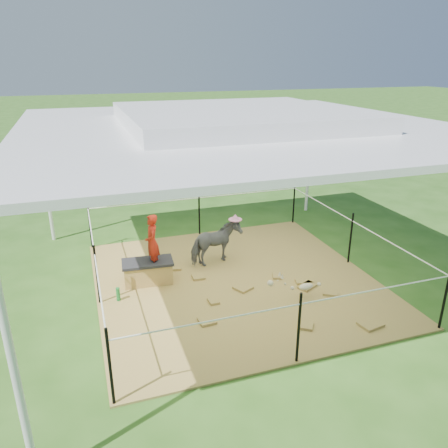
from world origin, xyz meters
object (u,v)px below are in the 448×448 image
object	(u,v)px
green_bottle	(118,294)
picnic_table_far	(277,145)
straw_bale	(148,273)
trash_barrel	(271,165)
pony	(216,244)
foal	(306,285)
distant_person	(211,158)
picnic_table_near	(218,159)
woman	(152,237)

from	to	relation	value
green_bottle	picnic_table_far	size ratio (longest dim) A/B	0.11
straw_bale	trash_barrel	xyz separation A→B (m)	(4.80, 5.61, 0.27)
straw_bale	picnic_table_far	world-z (taller)	picnic_table_far
pony	foal	bearing A→B (deg)	-166.11
pony	distant_person	distance (m)	6.71
straw_bale	pony	distance (m)	1.37
green_bottle	trash_barrel	xyz separation A→B (m)	(5.35, 6.06, 0.33)
green_bottle	picnic_table_near	world-z (taller)	picnic_table_near
woman	picnic_table_near	size ratio (longest dim) A/B	0.56
trash_barrel	distant_person	bearing A→B (deg)	144.23
green_bottle	picnic_table_near	bearing A→B (deg)	61.99
woman	green_bottle	size ratio (longest dim) A/B	4.32
trash_barrel	picnic_table_near	distance (m)	2.21
woman	trash_barrel	world-z (taller)	woman
foal	picnic_table_far	xyz separation A→B (m)	(4.30, 10.21, 0.15)
green_bottle	foal	xyz separation A→B (m)	(2.83, -0.86, 0.11)
picnic_table_far	woman	bearing A→B (deg)	-118.36
woman	foal	xyz separation A→B (m)	(2.18, -1.31, -0.61)
woman	trash_barrel	size ratio (longest dim) A/B	1.00
foal	picnic_table_near	world-z (taller)	picnic_table_near
trash_barrel	picnic_table_far	world-z (taller)	trash_barrel
picnic_table_near	distant_person	size ratio (longest dim) A/B	1.48
picnic_table_far	distant_person	xyz separation A→B (m)	(-3.39, -2.13, 0.18)
trash_barrel	woman	bearing A→B (deg)	-129.97
picnic_table_near	green_bottle	bearing A→B (deg)	-148.07
pony	picnic_table_near	distance (m)	7.56
foal	picnic_table_near	xyz separation A→B (m)	(1.40, 8.82, 0.11)
woman	distant_person	size ratio (longest dim) A/B	0.83
woman	foal	world-z (taller)	woman
trash_barrel	pony	bearing A→B (deg)	-123.50
pony	woman	bearing A→B (deg)	88.40
foal	picnic_table_far	distance (m)	11.08
green_bottle	pony	bearing A→B (deg)	22.78
straw_bale	distant_person	bearing A→B (deg)	64.75
woman	foal	distance (m)	2.62
green_bottle	picnic_table_far	world-z (taller)	picnic_table_far
straw_bale	picnic_table_near	bearing A→B (deg)	63.87
green_bottle	distant_person	size ratio (longest dim) A/B	0.19
straw_bale	trash_barrel	distance (m)	7.39
straw_bale	trash_barrel	world-z (taller)	trash_barrel
picnic_table_near	distant_person	xyz separation A→B (m)	(-0.49, -0.74, 0.22)
straw_bale	picnic_table_far	size ratio (longest dim) A/B	0.41
green_bottle	distant_person	distance (m)	8.14
foal	trash_barrel	world-z (taller)	trash_barrel
picnic_table_near	distant_person	bearing A→B (deg)	-153.66
picnic_table_near	trash_barrel	bearing A→B (deg)	-89.61
trash_barrel	distant_person	world-z (taller)	distant_person
picnic_table_far	trash_barrel	bearing A→B (deg)	-110.73
pony	picnic_table_near	xyz separation A→B (m)	(2.38, 7.18, -0.08)
trash_barrel	straw_bale	bearing A→B (deg)	-130.56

